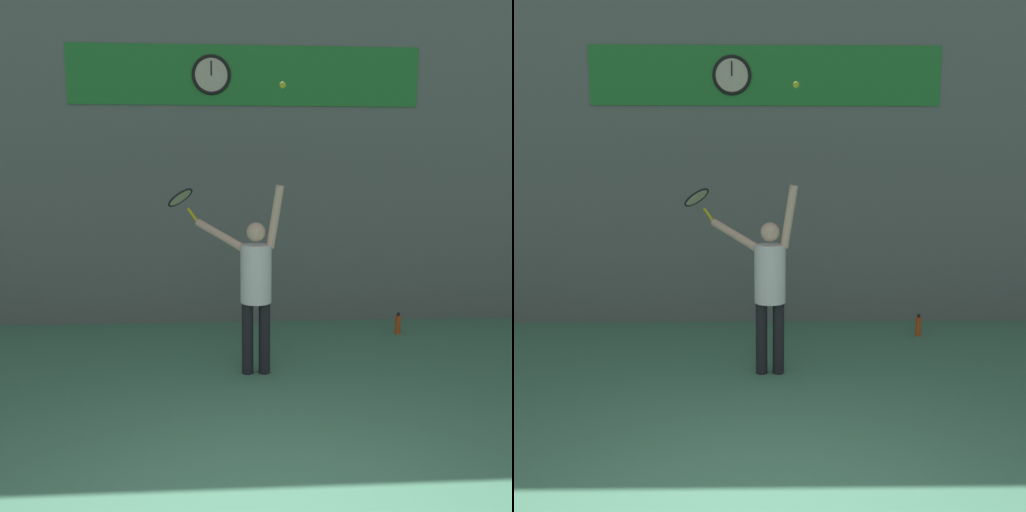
{
  "view_description": "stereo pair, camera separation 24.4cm",
  "coord_description": "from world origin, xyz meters",
  "views": [
    {
      "loc": [
        -0.27,
        -2.31,
        2.16
      ],
      "look_at": [
        0.04,
        3.08,
        1.34
      ],
      "focal_mm": 35.0,
      "sensor_mm": 36.0,
      "label": 1
    },
    {
      "loc": [
        -0.03,
        -2.32,
        2.16
      ],
      "look_at": [
        0.04,
        3.08,
        1.34
      ],
      "focal_mm": 35.0,
      "sensor_mm": 36.0,
      "label": 2
    }
  ],
  "objects": [
    {
      "name": "tennis_player",
      "position": [
        0.03,
        3.09,
        1.06
      ],
      "size": [
        1.01,
        0.62,
        2.12
      ],
      "color": "black",
      "rests_on": "ground_plane"
    },
    {
      "name": "back_wall",
      "position": [
        0.0,
        5.23,
        2.5
      ],
      "size": [
        18.0,
        0.1,
        5.0
      ],
      "color": "slate",
      "rests_on": "ground_plane"
    },
    {
      "name": "tennis_ball",
      "position": [
        0.3,
        2.93,
        3.12
      ],
      "size": [
        0.06,
        0.06,
        0.06
      ],
      "color": "#CCDB2D"
    },
    {
      "name": "sponsor_banner",
      "position": [
        0.0,
        5.17,
        3.66
      ],
      "size": [
        5.07,
        0.02,
        0.84
      ],
      "color": "#288C38"
    },
    {
      "name": "scoreboard_clock",
      "position": [
        -0.49,
        5.15,
        3.66
      ],
      "size": [
        0.56,
        0.05,
        0.56
      ],
      "color": "beige"
    },
    {
      "name": "tennis_racket",
      "position": [
        -0.81,
        3.58,
        1.95
      ],
      "size": [
        0.42,
        0.43,
        0.41
      ],
      "color": "yellow"
    },
    {
      "name": "water_bottle",
      "position": [
        2.14,
        4.43,
        0.14
      ],
      "size": [
        0.08,
        0.08,
        0.31
      ],
      "color": "#D84C19",
      "rests_on": "ground_plane"
    }
  ]
}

